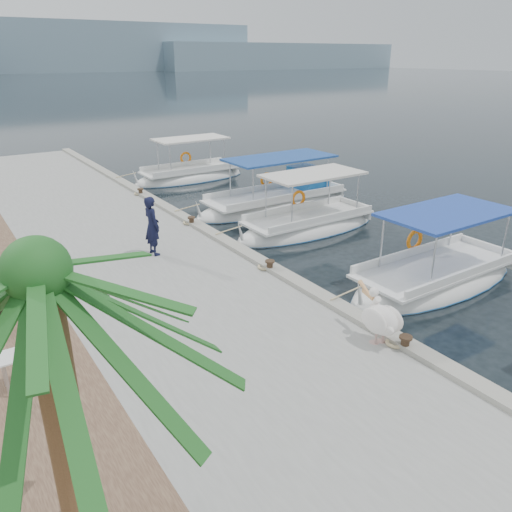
{
  "coord_description": "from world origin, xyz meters",
  "views": [
    {
      "loc": [
        -8.02,
        -9.33,
        6.34
      ],
      "look_at": [
        -1.0,
        1.24,
        1.2
      ],
      "focal_mm": 35.0,
      "sensor_mm": 36.0,
      "label": 1
    }
  ],
  "objects_px": {
    "fisherman": "(152,226)",
    "fishing_caique_c": "(308,227)",
    "fishing_caique_b": "(435,280)",
    "date_palm": "(37,275)",
    "pelican": "(381,318)",
    "fishing_caique_d": "(278,203)",
    "fishing_caique_e": "(190,177)"
  },
  "relations": [
    {
      "from": "fishing_caique_b",
      "to": "date_palm",
      "type": "relative_size",
      "value": 1.25
    },
    {
      "from": "fishing_caique_e",
      "to": "pelican",
      "type": "bearing_deg",
      "value": -103.7
    },
    {
      "from": "pelican",
      "to": "fisherman",
      "type": "height_order",
      "value": "fisherman"
    },
    {
      "from": "fishing_caique_b",
      "to": "fishing_caique_d",
      "type": "relative_size",
      "value": 0.81
    },
    {
      "from": "date_palm",
      "to": "fishing_caique_c",
      "type": "bearing_deg",
      "value": 42.01
    },
    {
      "from": "pelican",
      "to": "fishing_caique_d",
      "type": "bearing_deg",
      "value": 64.43
    },
    {
      "from": "fishing_caique_c",
      "to": "date_palm",
      "type": "xyz_separation_m",
      "value": [
        -11.24,
        -10.13,
        4.58
      ]
    },
    {
      "from": "fishing_caique_b",
      "to": "pelican",
      "type": "xyz_separation_m",
      "value": [
        -4.41,
        -1.89,
        0.97
      ]
    },
    {
      "from": "fishing_caique_b",
      "to": "fishing_caique_c",
      "type": "height_order",
      "value": "same"
    },
    {
      "from": "fisherman",
      "to": "fishing_caique_c",
      "type": "bearing_deg",
      "value": -92.4
    },
    {
      "from": "fisherman",
      "to": "date_palm",
      "type": "distance_m",
      "value": 11.54
    },
    {
      "from": "fishing_caique_c",
      "to": "pelican",
      "type": "xyz_separation_m",
      "value": [
        -4.36,
        -7.77,
        0.97
      ]
    },
    {
      "from": "fishing_caique_c",
      "to": "fisherman",
      "type": "xyz_separation_m",
      "value": [
        -6.38,
        -0.18,
        1.31
      ]
    },
    {
      "from": "pelican",
      "to": "date_palm",
      "type": "distance_m",
      "value": 8.12
    },
    {
      "from": "fishing_caique_b",
      "to": "fishing_caique_c",
      "type": "xyz_separation_m",
      "value": [
        -0.04,
        5.88,
        0.0
      ]
    },
    {
      "from": "fishing_caique_d",
      "to": "fishing_caique_e",
      "type": "xyz_separation_m",
      "value": [
        -0.91,
        6.88,
        -0.06
      ]
    },
    {
      "from": "fishing_caique_d",
      "to": "date_palm",
      "type": "height_order",
      "value": "date_palm"
    },
    {
      "from": "fishing_caique_c",
      "to": "fishing_caique_d",
      "type": "relative_size",
      "value": 0.8
    },
    {
      "from": "fishing_caique_b",
      "to": "pelican",
      "type": "relative_size",
      "value": 4.35
    },
    {
      "from": "fishing_caique_d",
      "to": "pelican",
      "type": "relative_size",
      "value": 5.38
    },
    {
      "from": "fishing_caique_c",
      "to": "pelican",
      "type": "relative_size",
      "value": 4.29
    },
    {
      "from": "fishing_caique_b",
      "to": "fishing_caique_d",
      "type": "bearing_deg",
      "value": 84.55
    },
    {
      "from": "fishing_caique_c",
      "to": "fishing_caique_e",
      "type": "relative_size",
      "value": 1.0
    },
    {
      "from": "fishing_caique_c",
      "to": "fishing_caique_d",
      "type": "distance_m",
      "value": 3.39
    },
    {
      "from": "pelican",
      "to": "fishing_caique_c",
      "type": "bearing_deg",
      "value": 60.7
    },
    {
      "from": "fishing_caique_b",
      "to": "fishing_caique_e",
      "type": "distance_m",
      "value": 16.02
    },
    {
      "from": "fishing_caique_d",
      "to": "date_palm",
      "type": "distance_m",
      "value": 18.64
    },
    {
      "from": "pelican",
      "to": "fisherman",
      "type": "distance_m",
      "value": 7.87
    },
    {
      "from": "pelican",
      "to": "fisherman",
      "type": "xyz_separation_m",
      "value": [
        -2.02,
        7.59,
        0.34
      ]
    },
    {
      "from": "fishing_caique_b",
      "to": "fishing_caique_c",
      "type": "relative_size",
      "value": 1.01
    },
    {
      "from": "fishing_caique_b",
      "to": "fisherman",
      "type": "bearing_deg",
      "value": 138.41
    },
    {
      "from": "fishing_caique_e",
      "to": "fisherman",
      "type": "height_order",
      "value": "fisherman"
    }
  ]
}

